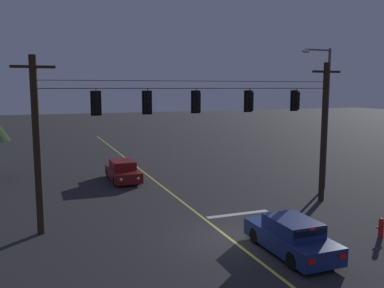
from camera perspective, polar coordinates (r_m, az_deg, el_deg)
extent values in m
plane|color=#28282B|center=(17.99, 5.30, -12.98)|extent=(180.00, 180.00, 0.00)
cube|color=#D1C64C|center=(26.49, -3.89, -6.11)|extent=(0.14, 60.00, 0.01)
cube|color=silver|center=(21.27, 6.42, -9.66)|extent=(3.40, 0.36, 0.01)
cylinder|color=#2D2116|center=(18.76, -20.77, -0.35)|extent=(0.32, 0.32, 7.75)
cube|color=#2D2116|center=(18.61, -21.28, 9.99)|extent=(1.80, 0.12, 0.12)
cylinder|color=slate|center=(18.60, -21.23, 8.92)|extent=(0.12, 0.12, 0.18)
cylinder|color=#2D2116|center=(24.02, 17.87, 1.47)|extent=(0.32, 0.32, 7.75)
cube|color=#2D2116|center=(23.90, 18.21, 9.54)|extent=(1.80, 0.12, 0.12)
cylinder|color=slate|center=(23.89, 18.18, 8.70)|extent=(0.12, 0.12, 0.18)
cylinder|color=black|center=(20.04, 1.03, 7.75)|extent=(15.01, 0.03, 0.03)
cylinder|color=black|center=(20.05, 1.03, 8.75)|extent=(15.01, 0.02, 0.02)
cylinder|color=black|center=(18.77, -13.22, 7.27)|extent=(0.04, 0.04, 0.18)
cube|color=black|center=(18.78, -13.16, 5.53)|extent=(0.32, 0.26, 0.96)
cube|color=black|center=(18.92, -13.22, 5.54)|extent=(0.48, 0.03, 1.12)
sphere|color=red|center=(18.61, -13.12, 6.40)|extent=(0.17, 0.17, 0.17)
cylinder|color=black|center=(18.57, -13.11, 6.53)|extent=(0.20, 0.10, 0.20)
sphere|color=#3D280A|center=(18.62, -13.09, 5.51)|extent=(0.17, 0.17, 0.17)
cylinder|color=black|center=(18.58, -13.08, 5.64)|extent=(0.20, 0.10, 0.20)
sphere|color=black|center=(18.64, -13.07, 4.63)|extent=(0.17, 0.17, 0.17)
cylinder|color=black|center=(18.59, -13.05, 4.75)|extent=(0.20, 0.10, 0.20)
cylinder|color=black|center=(19.23, -6.19, 7.44)|extent=(0.04, 0.04, 0.18)
cube|color=black|center=(19.24, -6.17, 5.74)|extent=(0.32, 0.26, 0.96)
cube|color=black|center=(19.38, -6.28, 5.75)|extent=(0.48, 0.03, 1.12)
sphere|color=red|center=(19.08, -6.06, 6.59)|extent=(0.17, 0.17, 0.17)
cylinder|color=black|center=(19.04, -6.03, 6.71)|extent=(0.20, 0.10, 0.20)
sphere|color=#3D280A|center=(19.09, -6.05, 5.72)|extent=(0.17, 0.17, 0.17)
cylinder|color=black|center=(19.05, -6.02, 5.85)|extent=(0.20, 0.10, 0.20)
sphere|color=black|center=(19.10, -6.03, 4.86)|extent=(0.17, 0.17, 0.17)
cylinder|color=black|center=(19.06, -6.00, 4.98)|extent=(0.20, 0.10, 0.20)
cylinder|color=black|center=(19.99, 0.66, 7.50)|extent=(0.04, 0.04, 0.18)
cube|color=black|center=(20.01, 0.66, 5.86)|extent=(0.32, 0.26, 0.96)
cube|color=black|center=(20.14, 0.51, 5.88)|extent=(0.48, 0.03, 1.12)
sphere|color=red|center=(19.85, 0.83, 6.68)|extent=(0.17, 0.17, 0.17)
cylinder|color=black|center=(19.81, 0.87, 6.80)|extent=(0.20, 0.10, 0.20)
sphere|color=#3D280A|center=(19.86, 0.83, 5.85)|extent=(0.17, 0.17, 0.17)
cylinder|color=black|center=(19.82, 0.87, 5.97)|extent=(0.20, 0.10, 0.20)
sphere|color=black|center=(19.87, 0.83, 5.02)|extent=(0.17, 0.17, 0.17)
cylinder|color=black|center=(19.83, 0.87, 5.13)|extent=(0.20, 0.10, 0.20)
cylinder|color=black|center=(21.24, 8.04, 7.44)|extent=(0.04, 0.04, 0.18)
cube|color=black|center=(21.25, 8.01, 5.90)|extent=(0.32, 0.26, 0.96)
cube|color=black|center=(21.37, 7.82, 5.92)|extent=(0.48, 0.03, 1.12)
sphere|color=red|center=(21.10, 8.24, 6.67)|extent=(0.17, 0.17, 0.17)
cylinder|color=black|center=(21.06, 8.29, 6.78)|extent=(0.20, 0.10, 0.20)
sphere|color=#3D280A|center=(21.11, 8.22, 5.89)|extent=(0.17, 0.17, 0.17)
cylinder|color=black|center=(21.07, 8.28, 6.00)|extent=(0.20, 0.10, 0.20)
sphere|color=black|center=(21.12, 8.21, 5.11)|extent=(0.17, 0.17, 0.17)
cylinder|color=black|center=(21.08, 8.26, 5.22)|extent=(0.20, 0.10, 0.20)
cylinder|color=black|center=(22.72, 14.29, 7.30)|extent=(0.04, 0.04, 0.18)
cube|color=black|center=(22.73, 14.24, 5.86)|extent=(0.32, 0.26, 0.96)
cube|color=black|center=(22.85, 14.03, 5.88)|extent=(0.48, 0.03, 1.12)
sphere|color=red|center=(22.60, 14.50, 6.57)|extent=(0.17, 0.17, 0.17)
cylinder|color=black|center=(22.56, 14.56, 6.68)|extent=(0.20, 0.10, 0.20)
sphere|color=#3D280A|center=(22.60, 14.47, 5.84)|extent=(0.17, 0.17, 0.17)
cylinder|color=black|center=(22.57, 14.54, 5.95)|extent=(0.20, 0.10, 0.20)
sphere|color=black|center=(22.61, 14.45, 5.11)|extent=(0.17, 0.17, 0.17)
cylinder|color=black|center=(22.58, 14.51, 5.22)|extent=(0.20, 0.10, 0.20)
cube|color=navy|center=(16.81, 13.56, -12.84)|extent=(1.80, 4.30, 0.68)
cube|color=navy|center=(16.52, 13.86, -10.98)|extent=(1.51, 2.15, 0.54)
cube|color=black|center=(17.25, 12.07, -10.11)|extent=(1.40, 0.21, 0.48)
cube|color=black|center=(15.71, 16.12, -12.06)|extent=(1.37, 0.18, 0.46)
cylinder|color=black|center=(17.53, 8.83, -12.48)|extent=(0.22, 0.64, 0.64)
cylinder|color=black|center=(18.33, 13.22, -11.69)|extent=(0.22, 0.64, 0.64)
cylinder|color=black|center=(15.45, 13.91, -15.51)|extent=(0.22, 0.64, 0.64)
cylinder|color=black|center=(16.35, 18.62, -14.35)|extent=(0.22, 0.64, 0.64)
cube|color=red|center=(14.80, 16.33, -15.46)|extent=(0.28, 0.03, 0.18)
cube|color=red|center=(15.57, 20.25, -14.43)|extent=(0.28, 0.03, 0.18)
cube|color=red|center=(15.55, 16.39, -11.38)|extent=(0.24, 0.04, 0.06)
cube|color=maroon|center=(28.77, -9.57, -4.05)|extent=(1.80, 4.30, 0.68)
cube|color=maroon|center=(28.77, -9.65, -2.81)|extent=(1.51, 2.15, 0.54)
cube|color=black|center=(27.87, -9.27, -3.15)|extent=(1.40, 0.21, 0.48)
cube|color=black|center=(29.80, -10.05, -2.46)|extent=(1.37, 0.18, 0.46)
cylinder|color=black|center=(27.71, -7.41, -4.86)|extent=(0.22, 0.64, 0.64)
cylinder|color=black|center=(27.39, -10.64, -5.08)|extent=(0.22, 0.64, 0.64)
cylinder|color=black|center=(30.25, -8.59, -3.81)|extent=(0.22, 0.64, 0.64)
cylinder|color=black|center=(29.96, -11.56, -3.99)|extent=(0.22, 0.64, 0.64)
sphere|color=white|center=(26.80, -7.48, -4.76)|extent=(0.20, 0.20, 0.20)
sphere|color=white|center=(26.58, -9.83, -4.91)|extent=(0.20, 0.20, 0.20)
cylinder|color=#4C4F54|center=(26.86, 18.25, 3.17)|extent=(0.16, 0.16, 8.76)
cylinder|color=#4C4F54|center=(26.32, 17.10, 12.41)|extent=(1.80, 0.10, 0.10)
ellipsoid|color=beige|center=(25.80, 15.57, 12.35)|extent=(0.56, 0.30, 0.22)
cylinder|color=red|center=(19.71, 24.80, -10.73)|extent=(0.22, 0.22, 0.70)
sphere|color=red|center=(19.60, 24.87, -9.67)|extent=(0.22, 0.22, 0.22)
cylinder|color=red|center=(19.57, 24.49, -10.53)|extent=(0.12, 0.09, 0.09)
cylinder|color=red|center=(19.79, 25.15, -10.37)|extent=(0.12, 0.09, 0.09)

